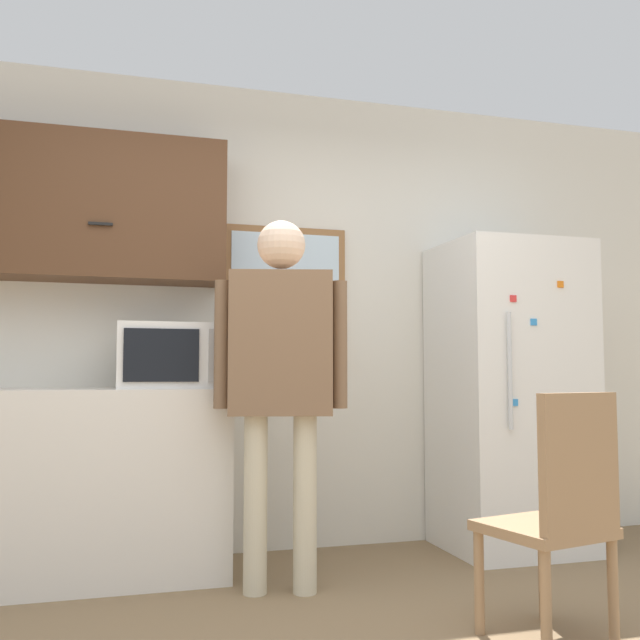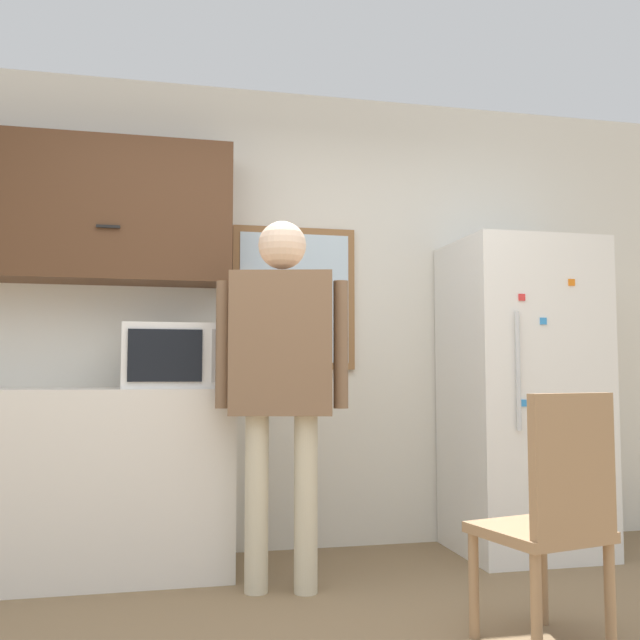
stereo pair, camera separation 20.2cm
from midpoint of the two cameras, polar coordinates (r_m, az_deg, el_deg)
name	(u,v)px [view 1 (the left image)]	position (r m, az deg, el deg)	size (l,w,h in m)	color
back_wall	(253,316)	(4.19, -6.74, 0.35)	(6.00, 0.06, 2.70)	silver
counter	(19,486)	(3.86, -24.36, -12.02)	(1.99, 0.62, 0.94)	silver
upper_cabinets	(32,204)	(4.07, -23.42, 8.49)	(1.99, 0.33, 0.77)	#51331E
microwave	(168,356)	(3.72, -13.58, -2.83)	(0.51, 0.42, 0.33)	white
person	(281,361)	(3.37, -4.87, -3.26)	(0.61, 0.33, 1.74)	beige
refrigerator	(510,395)	(4.31, 13.64, -5.86)	(0.78, 0.72, 1.77)	white
chair	(559,509)	(2.87, 16.64, -14.27)	(0.48, 0.48, 0.94)	#997551
window	(285,298)	(4.19, -4.18, 1.77)	(0.73, 0.05, 0.84)	olive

